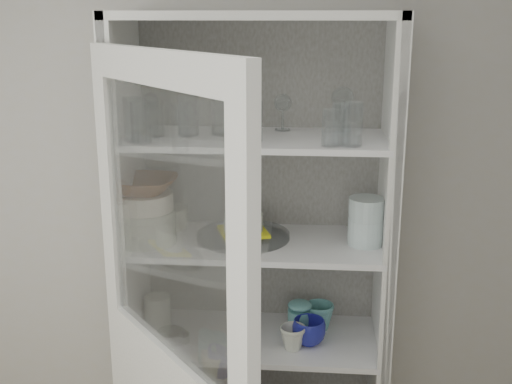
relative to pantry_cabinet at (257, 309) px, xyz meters
The scene contains 30 objects.
wall_back 0.44m from the pantry_cabinet, 140.87° to the left, with size 3.60×0.02×2.60m, color #BABAB9.
pantry_cabinet is the anchor object (origin of this frame).
tumbler_0 0.92m from the pantry_cabinet, 154.04° to the right, with size 0.08×0.08×0.15m, color silver.
tumbler_1 0.91m from the pantry_cabinet, 149.30° to the right, with size 0.07×0.07×0.14m, color silver.
tumbler_2 0.83m from the pantry_cabinet, 95.55° to the right, with size 0.08×0.08×0.16m, color silver.
tumbler_3 0.81m from the pantry_cabinet, 91.06° to the right, with size 0.07×0.07×0.14m, color silver.
tumbler_4 0.86m from the pantry_cabinet, 40.36° to the right, with size 0.06×0.06×0.12m, color silver.
tumbler_5 0.86m from the pantry_cabinet, 29.09° to the right, with size 0.07×0.07×0.14m, color silver.
tumbler_6 0.89m from the pantry_cabinet, 32.98° to the right, with size 0.07×0.07×0.15m, color silver.
tumbler_7 0.87m from the pantry_cabinet, 165.38° to the right, with size 0.07×0.07×0.13m, color silver.
tumbler_8 0.84m from the pantry_cabinet, 162.42° to the right, with size 0.07×0.07×0.15m, color silver.
tumbler_9 0.81m from the pantry_cabinet, 159.99° to the right, with size 0.08×0.08×0.15m, color silver.
goblet_0 0.90m from the pantry_cabinet, behind, with size 0.07×0.07×0.15m, color silver, non-canonical shape.
goblet_1 0.80m from the pantry_cabinet, 131.92° to the left, with size 0.07×0.07×0.16m, color silver, non-canonical shape.
goblet_2 0.80m from the pantry_cabinet, 31.64° to the left, with size 0.07×0.07×0.15m, color silver, non-canonical shape.
goblet_3 0.87m from the pantry_cabinet, ahead, with size 0.08×0.08×0.19m, color silver, non-canonical shape.
plate_stack_front 0.58m from the pantry_cabinet, 163.14° to the right, with size 0.23×0.23×0.13m, color silver.
plate_stack_back 0.54m from the pantry_cabinet, behind, with size 0.21×0.21×0.08m, color silver.
cream_bowl 0.64m from the pantry_cabinet, 163.14° to the right, with size 0.21×0.21×0.07m, color white.
terracotta_bowl 0.69m from the pantry_cabinet, 163.14° to the right, with size 0.24×0.24×0.06m, color brown.
glass_platter 0.34m from the pantry_cabinet, 134.10° to the right, with size 0.36×0.36×0.02m, color silver.
yellow_trivet 0.35m from the pantry_cabinet, 134.10° to the right, with size 0.17×0.17×0.01m, color yellow.
white_ramekin 0.39m from the pantry_cabinet, 134.10° to the right, with size 0.15×0.15×0.06m, color silver.
grey_bowl_stack 0.59m from the pantry_cabinet, 11.26° to the right, with size 0.13×0.13×0.18m, color silver.
mug_blue 0.24m from the pantry_cabinet, 29.67° to the right, with size 0.13×0.13×0.10m, color navy.
mug_teal 0.25m from the pantry_cabinet, ahead, with size 0.12×0.12×0.11m, color #23747B.
mug_white 0.22m from the pantry_cabinet, 48.04° to the right, with size 0.10×0.10×0.09m, color silver.
teal_jar 0.18m from the pantry_cabinet, ahead, with size 0.10×0.10×0.12m.
measuring_cups 0.36m from the pantry_cabinet, 155.90° to the right, with size 0.11×0.11×0.04m, color silver.
white_canister 0.41m from the pantry_cabinet, behind, with size 0.11×0.11×0.12m, color silver.
Camera 1 is at (0.40, -1.02, 2.09)m, focal length 45.00 mm.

